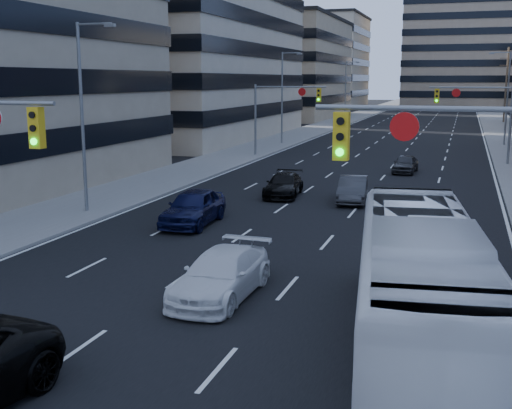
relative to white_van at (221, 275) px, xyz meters
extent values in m
cube|color=black|center=(-0.11, 119.37, -0.68)|extent=(18.00, 300.00, 0.02)
cube|color=slate|center=(-11.61, 119.37, -0.62)|extent=(5.00, 300.00, 0.15)
cube|color=slate|center=(11.39, 119.37, -0.62)|extent=(5.00, 300.00, 0.15)
cube|color=#ADA089|center=(-27.11, 49.37, 13.31)|extent=(26.00, 34.00, 28.00)
cube|color=gray|center=(-24.11, 89.37, 7.31)|extent=(20.00, 30.00, 16.00)
cube|color=#ADA089|center=(-28.11, 129.37, 9.31)|extent=(24.00, 24.00, 20.00)
cube|color=gold|center=(-4.21, -2.63, 4.46)|extent=(0.35, 0.28, 1.10)
cylinder|color=black|center=(-4.21, -2.79, 4.81)|extent=(0.18, 0.06, 0.18)
cylinder|color=black|center=(-4.21, -2.79, 4.46)|extent=(0.18, 0.06, 0.18)
cylinder|color=#0CE526|center=(-4.21, -2.79, 4.11)|extent=(0.18, 0.06, 0.18)
cylinder|color=slate|center=(6.64, -2.63, 5.11)|extent=(6.50, 0.12, 0.12)
cube|color=gold|center=(3.99, -2.63, 4.46)|extent=(0.35, 0.28, 1.10)
cylinder|color=black|center=(3.99, -2.79, 4.81)|extent=(0.18, 0.06, 0.18)
cylinder|color=black|center=(3.99, -2.79, 4.46)|extent=(0.18, 0.06, 0.18)
cylinder|color=#0CE526|center=(3.99, -2.79, 4.11)|extent=(0.18, 0.06, 0.18)
cylinder|color=white|center=(5.39, -2.66, 4.71)|extent=(0.64, 0.06, 0.64)
cylinder|color=slate|center=(-10.11, 34.37, 2.31)|extent=(0.18, 0.18, 6.00)
cylinder|color=slate|center=(-7.11, 34.37, 5.11)|extent=(6.00, 0.12, 0.12)
cube|color=gold|center=(-4.71, 34.37, 4.46)|extent=(0.35, 0.28, 1.10)
cylinder|color=black|center=(-4.71, 34.21, 4.81)|extent=(0.18, 0.06, 0.18)
cylinder|color=black|center=(-4.71, 34.21, 4.46)|extent=(0.18, 0.06, 0.18)
cylinder|color=#0CE526|center=(-4.71, 34.21, 4.11)|extent=(0.18, 0.06, 0.18)
cylinder|color=white|center=(-6.11, 34.34, 4.71)|extent=(0.64, 0.06, 0.64)
cylinder|color=slate|center=(9.89, 34.37, 2.31)|extent=(0.18, 0.18, 6.00)
cylinder|color=slate|center=(6.89, 34.37, 5.11)|extent=(6.00, 0.12, 0.12)
cube|color=gold|center=(4.49, 34.37, 4.46)|extent=(0.35, 0.28, 1.10)
cylinder|color=black|center=(4.49, 34.21, 4.81)|extent=(0.18, 0.06, 0.18)
cylinder|color=black|center=(4.49, 34.21, 4.46)|extent=(0.18, 0.06, 0.18)
cylinder|color=#0CE526|center=(4.49, 34.21, 4.11)|extent=(0.18, 0.06, 0.18)
cylinder|color=white|center=(5.89, 34.34, 4.71)|extent=(0.64, 0.06, 0.64)
cylinder|color=#4C3D2D|center=(12.09, 85.37, 4.81)|extent=(0.28, 0.28, 11.00)
cube|color=#4C3D2D|center=(12.09, 85.37, 9.71)|extent=(2.20, 0.10, 0.10)
cube|color=#4C3D2D|center=(12.09, 85.37, 8.71)|extent=(2.20, 0.10, 0.10)
cube|color=#4C3D2D|center=(12.09, 85.37, 7.71)|extent=(2.20, 0.10, 0.10)
cylinder|color=slate|center=(-10.61, 9.37, 3.81)|extent=(0.16, 0.16, 9.00)
cylinder|color=slate|center=(-9.71, 9.37, 8.21)|extent=(1.80, 0.10, 0.10)
cube|color=slate|center=(-8.91, 9.37, 8.13)|extent=(0.50, 0.22, 0.14)
cylinder|color=slate|center=(-10.61, 44.37, 3.81)|extent=(0.16, 0.16, 9.00)
cylinder|color=slate|center=(-9.71, 44.37, 8.21)|extent=(1.80, 0.10, 0.10)
cube|color=slate|center=(-8.91, 44.37, 8.13)|extent=(0.50, 0.22, 0.14)
cylinder|color=slate|center=(-10.61, 79.37, 3.81)|extent=(0.16, 0.16, 9.00)
cylinder|color=slate|center=(-9.71, 79.37, 8.21)|extent=(1.80, 0.10, 0.10)
cube|color=slate|center=(-8.91, 79.37, 8.13)|extent=(0.50, 0.22, 0.14)
cylinder|color=slate|center=(10.39, 49.37, 3.81)|extent=(0.16, 0.16, 9.00)
cylinder|color=slate|center=(9.49, 49.37, 8.21)|extent=(1.80, 0.10, 0.10)
cube|color=slate|center=(8.69, 49.37, 8.13)|extent=(0.50, 0.22, 0.14)
imported|color=silver|center=(0.00, 0.00, 0.00)|extent=(2.07, 4.83, 1.39)
imported|color=white|center=(5.89, -2.31, 0.94)|extent=(4.25, 12.00, 3.27)
imported|color=#0C1033|center=(-4.68, 8.70, 0.11)|extent=(2.11, 4.78, 1.60)
imported|color=#323234|center=(1.21, 16.27, -0.01)|extent=(1.88, 4.27, 1.36)
imported|color=black|center=(-2.74, 16.81, -0.06)|extent=(2.22, 4.55, 1.28)
imported|color=#2D2D2F|center=(2.89, 28.18, -0.06)|extent=(1.69, 3.77, 1.26)
camera|label=1|loc=(6.65, -17.14, 5.74)|focal=45.00mm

